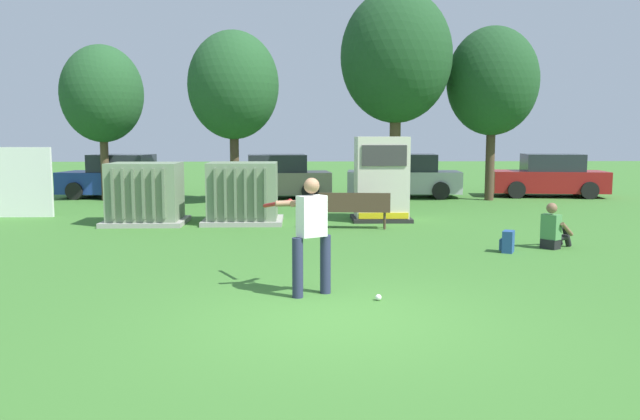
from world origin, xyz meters
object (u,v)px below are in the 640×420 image
at_px(seated_spectator, 554,230).
at_px(backpack, 508,242).
at_px(parked_car_leftmost, 120,178).
at_px(parked_car_right_of_center, 404,177).
at_px(generator_enclosure, 381,179).
at_px(batter, 310,230).
at_px(parked_car_rightmost, 549,177).
at_px(park_bench, 354,208).
at_px(transformer_mid_west, 243,194).
at_px(transformer_west, 145,194).
at_px(parked_car_left_of_center, 274,178).
at_px(sports_ball, 378,297).

distance_m(seated_spectator, backpack, 1.21).
relative_size(parked_car_leftmost, parked_car_right_of_center, 1.01).
distance_m(generator_enclosure, batter, 8.48).
distance_m(generator_enclosure, parked_car_rightmost, 9.76).
bearing_deg(park_bench, backpack, -49.96).
distance_m(transformer_mid_west, parked_car_right_of_center, 8.86).
xyz_separation_m(transformer_west, seated_spectator, (9.37, -3.94, -0.41)).
xyz_separation_m(seated_spectator, parked_car_leftmost, (-12.00, 10.99, 0.38)).
relative_size(park_bench, parked_car_left_of_center, 0.42).
relative_size(generator_enclosure, parked_car_rightmost, 0.52).
distance_m(generator_enclosure, parked_car_leftmost, 11.08).
height_order(generator_enclosure, parked_car_left_of_center, generator_enclosure).
height_order(sports_ball, backpack, backpack).
height_order(transformer_mid_west, parked_car_leftmost, same).
relative_size(batter, sports_ball, 19.33).
distance_m(sports_ball, seated_spectator, 5.87).
height_order(batter, parked_car_right_of_center, batter).
height_order(batter, parked_car_left_of_center, batter).
distance_m(parked_car_left_of_center, parked_car_rightmost, 10.43).
bearing_deg(parked_car_rightmost, transformer_west, -152.36).
relative_size(generator_enclosure, backpack, 5.23).
bearing_deg(batter, parked_car_right_of_center, 75.59).
relative_size(transformer_west, parked_car_right_of_center, 0.48).
bearing_deg(parked_car_right_of_center, sports_ball, -100.53).
bearing_deg(parked_car_left_of_center, parked_car_leftmost, 177.20).
distance_m(transformer_west, backpack, 9.37).
bearing_deg(parked_car_leftmost, park_bench, -45.04).
bearing_deg(parked_car_right_of_center, batter, -104.41).
distance_m(transformer_mid_west, generator_enclosure, 3.79).
bearing_deg(parked_car_rightmost, generator_enclosure, -137.76).
xyz_separation_m(transformer_west, batter, (4.23, -7.69, 0.19)).
height_order(transformer_west, park_bench, transformer_west).
bearing_deg(sports_ball, park_bench, 88.08).
bearing_deg(parked_car_rightmost, backpack, -114.67).
xyz_separation_m(backpack, parked_car_right_of_center, (-0.24, 11.47, 0.54)).
relative_size(transformer_west, generator_enclosure, 0.91).
relative_size(backpack, parked_car_rightmost, 0.10).
distance_m(park_bench, parked_car_left_of_center, 8.15).
relative_size(transformer_mid_west, seated_spectator, 2.18).
xyz_separation_m(generator_enclosure, sports_ball, (-1.11, -8.60, -1.09)).
bearing_deg(sports_ball, transformer_west, 122.84).
height_order(backpack, parked_car_rightmost, parked_car_rightmost).
bearing_deg(batter, park_bench, 79.66).
bearing_deg(transformer_mid_west, park_bench, -21.62).
relative_size(park_bench, batter, 1.05).
distance_m(transformer_west, parked_car_leftmost, 7.52).
height_order(transformer_west, sports_ball, transformer_west).
bearing_deg(parked_car_right_of_center, transformer_mid_west, -128.05).
bearing_deg(parked_car_leftmost, batter, -65.03).
relative_size(transformer_west, seated_spectator, 2.18).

